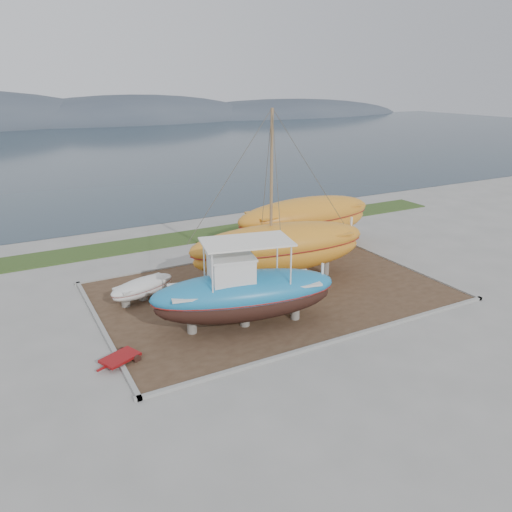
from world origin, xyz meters
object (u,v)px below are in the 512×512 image
orange_bare_hull (305,224)px  red_trailer (120,360)px  blue_caique (245,284)px  white_dinghy (143,290)px  orange_sailboat (280,200)px

orange_bare_hull → red_trailer: size_ratio=4.60×
blue_caique → white_dinghy: (-3.35, 5.13, -1.52)m
orange_sailboat → orange_bare_hull: orange_sailboat is taller
white_dinghy → orange_sailboat: 8.71m
white_dinghy → orange_bare_hull: (12.19, 3.11, 1.13)m
white_dinghy → red_trailer: 6.15m
orange_sailboat → red_trailer: size_ratio=4.63×
blue_caique → red_trailer: size_ratio=3.87×
orange_sailboat → red_trailer: bearing=-150.2°
blue_caique → white_dinghy: size_ratio=2.33×
orange_sailboat → red_trailer: 11.93m
blue_caique → orange_bare_hull: 12.09m
blue_caique → orange_sailboat: size_ratio=0.84×
blue_caique → red_trailer: blue_caique is taller
blue_caique → white_dinghy: 6.31m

